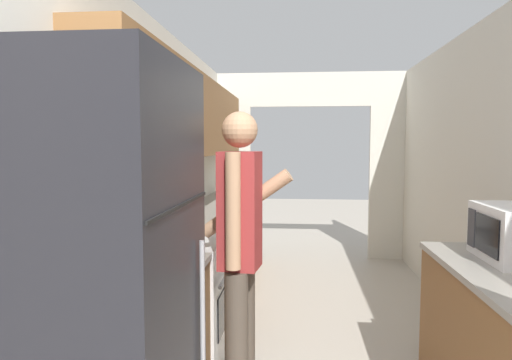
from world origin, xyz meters
name	(u,v)px	position (x,y,z in m)	size (l,w,h in m)	color
wall_left	(159,152)	(-1.20, 2.54, 1.48)	(0.38, 7.74, 2.50)	silver
wall_far_with_doorway	(309,152)	(0.00, 5.37, 1.44)	(2.90, 0.06, 2.50)	silver
counter_left	(213,258)	(-0.95, 3.39, 0.46)	(0.62, 3.99, 0.92)	brown
refrigerator	(91,312)	(-0.90, 0.75, 0.92)	(0.72, 0.81, 1.85)	black
range_oven	(178,305)	(-0.94, 2.09, 0.47)	(0.66, 0.73, 1.06)	white
person	(240,255)	(-0.46, 1.63, 0.93)	(0.55, 0.40, 1.72)	#4C4238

